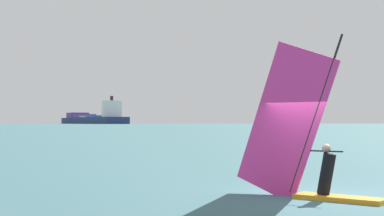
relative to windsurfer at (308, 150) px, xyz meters
name	(u,v)px	position (x,y,z in m)	size (l,w,h in m)	color
ground_plane	(314,197)	(0.17, 0.26, -1.24)	(4000.00, 4000.00, 0.00)	#386066
windsurfer	(308,150)	(0.00, 0.00, 0.00)	(3.81, 2.44, 4.40)	orange
cargo_ship	(92,119)	(-249.34, 766.97, 5.84)	(149.02, 192.79, 35.99)	navy
distant_headland	(250,112)	(-46.91, 1402.53, 25.96)	(628.41, 233.26, 54.40)	#756B56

